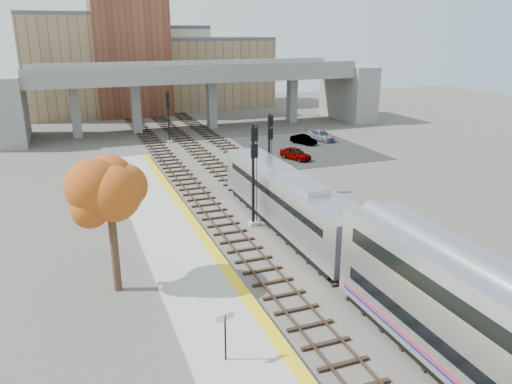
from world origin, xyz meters
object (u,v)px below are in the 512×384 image
object	(u,v)px
signal_mast_near	(253,176)
signal_mast_mid	(269,154)
car_a	(295,154)
car_c	(321,135)
locomotive	(288,199)
car_b	(303,139)
signal_mast_far	(168,118)
tree	(109,195)

from	to	relation	value
signal_mast_near	signal_mast_mid	bearing A→B (deg)	59.37
signal_mast_near	signal_mast_mid	size ratio (longest dim) A/B	1.07
car_a	car_c	distance (m)	10.91
signal_mast_near	car_a	world-z (taller)	signal_mast_near
locomotive	car_c	distance (m)	31.17
locomotive	signal_mast_near	world-z (taller)	signal_mast_near
car_b	signal_mast_far	bearing A→B (deg)	132.37
signal_mast_far	car_a	bearing A→B (deg)	-50.51
locomotive	signal_mast_far	distance (m)	32.18
signal_mast_near	signal_mast_mid	xyz separation A→B (m)	(4.10, 6.93, -0.34)
signal_mast_far	car_c	size ratio (longest dim) A/B	1.47
car_a	car_c	world-z (taller)	car_a
car_b	locomotive	bearing A→B (deg)	-141.99
signal_mast_mid	car_a	xyz separation A→B (m)	(7.30, 9.93, -2.82)
car_a	car_b	xyz separation A→B (m)	(4.33, 6.77, -0.08)
locomotive	car_a	distance (m)	20.56
signal_mast_mid	car_c	distance (m)	23.37
signal_mast_far	car_a	distance (m)	18.09
signal_mast_near	car_c	size ratio (longest dim) A/B	1.71
signal_mast_far	car_c	bearing A→B (deg)	-17.30
locomotive	signal_mast_mid	distance (m)	8.66
signal_mast_mid	tree	world-z (taller)	tree
car_c	car_a	bearing A→B (deg)	-145.92
signal_mast_near	car_a	xyz separation A→B (m)	(11.40, 16.86, -3.16)
car_c	signal_mast_far	bearing A→B (deg)	149.95
tree	signal_mast_near	bearing A→B (deg)	30.81
locomotive	tree	bearing A→B (deg)	-158.95
car_a	car_b	world-z (taller)	car_a
locomotive	car_b	bearing A→B (deg)	61.44
signal_mast_mid	car_a	bearing A→B (deg)	53.69
tree	car_b	size ratio (longest dim) A/B	2.11
signal_mast_near	car_c	bearing A→B (deg)	52.76
signal_mast_near	signal_mast_far	world-z (taller)	signal_mast_near
signal_mast_mid	car_a	size ratio (longest dim) A/B	1.81
signal_mast_near	tree	xyz separation A→B (m)	(-10.51, -6.27, 1.73)
car_b	tree	bearing A→B (deg)	-154.71
signal_mast_far	car_b	xyz separation A→B (m)	(15.73, -7.07, -2.52)
signal_mast_mid	car_c	world-z (taller)	signal_mast_mid
car_a	tree	bearing A→B (deg)	-154.70
signal_mast_near	tree	bearing A→B (deg)	-149.19
car_c	signal_mast_mid	bearing A→B (deg)	-142.28
signal_mast_far	signal_mast_mid	bearing A→B (deg)	-80.21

